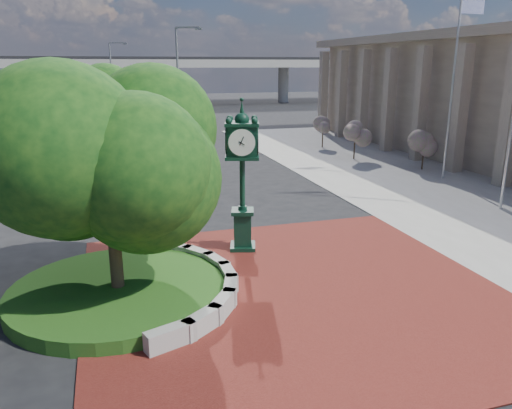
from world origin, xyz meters
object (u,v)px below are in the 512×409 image
(post_clock, at_px, (242,170))
(street_lamp_far, at_px, (114,78))
(parked_car, at_px, (185,123))
(flagpole_b, at_px, (453,85))
(street_lamp_near, at_px, (181,79))

(post_clock, bearing_deg, street_lamp_far, 94.82)
(parked_car, distance_m, flagpole_b, 27.91)
(street_lamp_near, xyz_separation_m, street_lamp_far, (-4.57, 16.01, -0.32))
(post_clock, relative_size, parked_car, 1.08)
(post_clock, distance_m, street_lamp_far, 38.81)
(post_clock, relative_size, flagpole_b, 0.51)
(parked_car, bearing_deg, post_clock, -104.74)
(parked_car, distance_m, street_lamp_far, 9.49)
(post_clock, height_order, parked_car, post_clock)
(post_clock, xyz_separation_m, street_lamp_far, (-3.26, 38.62, 2.11))
(post_clock, xyz_separation_m, flagpole_b, (14.24, 7.75, 2.44))
(parked_car, height_order, street_lamp_near, street_lamp_near)
(street_lamp_near, bearing_deg, parked_car, 80.23)
(street_lamp_far, bearing_deg, street_lamp_near, -74.08)
(flagpole_b, height_order, street_lamp_near, flagpole_b)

